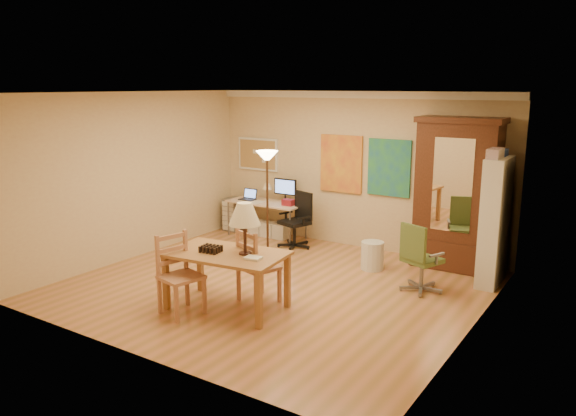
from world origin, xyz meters
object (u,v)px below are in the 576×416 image
Objects in this scene: computer_desk at (269,216)px; office_chair_green at (420,273)px; dining_table at (233,242)px; office_chair_black at (296,233)px; armoire at (456,204)px; bookshelf at (495,222)px.

office_chair_green is (3.38, -1.21, -0.15)m from computer_desk.
dining_table reaches higher than office_chair_green.
dining_table reaches higher than office_chair_black.
armoire reaches higher than bookshelf.
bookshelf is (0.75, 0.85, 0.65)m from office_chair_green.
office_chair_black is 2.75m from office_chair_green.
armoire is at bearing 60.00° from dining_table.
dining_table is 0.67× the size of armoire.
armoire is (3.45, 0.08, 0.61)m from computer_desk.
dining_table is 3.52m from computer_desk.
office_chair_green is at bearing -19.64° from computer_desk.
computer_desk reaches higher than office_chair_black.
dining_table is 1.62× the size of office_chair_black.
computer_desk is 1.52× the size of office_chair_black.
bookshelf reaches higher than office_chair_black.
bookshelf is (3.34, -0.06, 0.65)m from office_chair_black.
dining_table reaches higher than computer_desk.
dining_table is 2.66m from office_chair_green.
dining_table is 3.72m from bookshelf.
bookshelf is at bearing 47.47° from dining_table.
office_chair_black is 0.42× the size of armoire.
office_chair_black is 1.00× the size of office_chair_green.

